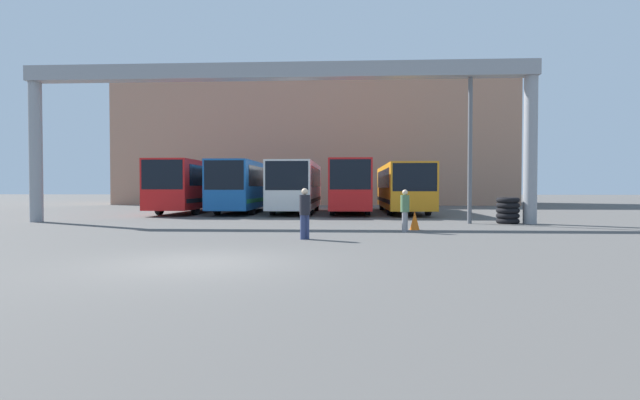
{
  "coord_description": "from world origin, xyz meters",
  "views": [
    {
      "loc": [
        3.33,
        -10.74,
        1.68
      ],
      "look_at": [
        1.82,
        16.31,
        0.97
      ],
      "focal_mm": 28.0,
      "sensor_mm": 36.0,
      "label": 1
    }
  ],
  "objects": [
    {
      "name": "ground_plane",
      "position": [
        0.0,
        0.0,
        0.0
      ],
      "size": [
        200.0,
        200.0,
        0.0
      ],
      "primitive_type": "plane",
      "color": "#514F4C"
    },
    {
      "name": "building_backdrop",
      "position": [
        0.0,
        40.65,
        6.47
      ],
      "size": [
        37.65,
        12.0,
        12.94
      ],
      "color": "tan",
      "rests_on": "ground"
    },
    {
      "name": "overhead_gantry",
      "position": [
        0.0,
        12.37,
        6.06
      ],
      "size": [
        23.8,
        0.8,
        7.39
      ],
      "color": "gray",
      "rests_on": "ground"
    },
    {
      "name": "bus_slot_0",
      "position": [
        -6.93,
        21.9,
        1.9
      ],
      "size": [
        2.57,
        11.21,
        3.3
      ],
      "color": "red",
      "rests_on": "ground"
    },
    {
      "name": "bus_slot_1",
      "position": [
        -3.47,
        22.02,
        1.87
      ],
      "size": [
        2.43,
        11.46,
        3.25
      ],
      "color": "#1959A5",
      "rests_on": "ground"
    },
    {
      "name": "bus_slot_2",
      "position": [
        0.0,
        21.56,
        1.85
      ],
      "size": [
        2.6,
        10.53,
        3.2
      ],
      "color": "silver",
      "rests_on": "ground"
    },
    {
      "name": "bus_slot_3",
      "position": [
        3.47,
        21.87,
        1.89
      ],
      "size": [
        2.45,
        11.16,
        3.29
      ],
      "color": "red",
      "rests_on": "ground"
    },
    {
      "name": "bus_slot_4",
      "position": [
        6.93,
        22.3,
        1.77
      ],
      "size": [
        2.62,
        12.03,
        3.07
      ],
      "color": "orange",
      "rests_on": "ground"
    },
    {
      "name": "pedestrian_near_right",
      "position": [
        1.95,
        5.17,
        0.87
      ],
      "size": [
        0.34,
        0.34,
        1.64
      ],
      "rotation": [
        0.0,
        0.0,
        3.95
      ],
      "color": "navy",
      "rests_on": "ground"
    },
    {
      "name": "pedestrian_near_center",
      "position": [
        5.45,
        7.87,
        0.84
      ],
      "size": [
        0.33,
        0.33,
        1.58
      ],
      "rotation": [
        0.0,
        0.0,
        1.16
      ],
      "color": "gray",
      "rests_on": "ground"
    },
    {
      "name": "traffic_cone",
      "position": [
        5.95,
        8.88,
        0.37
      ],
      "size": [
        0.38,
        0.38,
        0.73
      ],
      "color": "orange",
      "rests_on": "ground"
    },
    {
      "name": "tire_stack",
      "position": [
        10.67,
        12.52,
        0.6
      ],
      "size": [
        1.04,
        1.04,
        1.2
      ],
      "color": "black",
      "rests_on": "ground"
    },
    {
      "name": "lamp_post",
      "position": [
        8.91,
        12.41,
        4.05
      ],
      "size": [
        0.36,
        0.36,
        7.39
      ],
      "color": "#595B60",
      "rests_on": "ground"
    }
  ]
}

